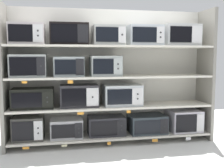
{
  "coord_description": "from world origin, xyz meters",
  "views": [
    {
      "loc": [
        -0.76,
        -3.96,
        1.32
      ],
      "look_at": [
        0.0,
        0.0,
        0.9
      ],
      "focal_mm": 43.22,
      "sensor_mm": 36.0,
      "label": 1
    }
  ],
  "objects_px": {
    "microwave_3": "(147,124)",
    "microwave_6": "(79,96)",
    "microwave_7": "(122,95)",
    "microwave_10": "(105,66)",
    "microwave_0": "(29,128)",
    "microwave_15": "(181,35)",
    "microwave_9": "(69,67)",
    "microwave_13": "(108,36)",
    "microwave_4": "(184,120)",
    "microwave_8": "(29,66)",
    "microwave_14": "(144,36)",
    "microwave_1": "(66,128)",
    "microwave_12": "(69,34)",
    "microwave_5": "(33,98)",
    "microwave_11": "(27,34)",
    "microwave_2": "(106,125)"
  },
  "relations": [
    {
      "from": "microwave_4",
      "to": "microwave_12",
      "type": "distance_m",
      "value": 2.25
    },
    {
      "from": "microwave_11",
      "to": "microwave_15",
      "type": "bearing_deg",
      "value": 0.01
    },
    {
      "from": "microwave_0",
      "to": "microwave_1",
      "type": "xyz_separation_m",
      "value": [
        0.54,
        0.0,
        -0.03
      ]
    },
    {
      "from": "microwave_3",
      "to": "microwave_13",
      "type": "xyz_separation_m",
      "value": [
        -0.62,
        0.0,
        1.36
      ]
    },
    {
      "from": "microwave_6",
      "to": "microwave_14",
      "type": "relative_size",
      "value": 1.1
    },
    {
      "from": "microwave_2",
      "to": "microwave_13",
      "type": "xyz_separation_m",
      "value": [
        0.03,
        0.0,
        1.35
      ]
    },
    {
      "from": "microwave_6",
      "to": "microwave_7",
      "type": "xyz_separation_m",
      "value": [
        0.65,
        0.0,
        -0.01
      ]
    },
    {
      "from": "microwave_2",
      "to": "microwave_7",
      "type": "height_order",
      "value": "microwave_7"
    },
    {
      "from": "microwave_7",
      "to": "microwave_15",
      "type": "bearing_deg",
      "value": 0.0
    },
    {
      "from": "microwave_1",
      "to": "microwave_8",
      "type": "height_order",
      "value": "microwave_8"
    },
    {
      "from": "microwave_14",
      "to": "microwave_5",
      "type": "bearing_deg",
      "value": 180.0
    },
    {
      "from": "microwave_2",
      "to": "microwave_8",
      "type": "distance_m",
      "value": 1.44
    },
    {
      "from": "microwave_0",
      "to": "microwave_8",
      "type": "height_order",
      "value": "microwave_8"
    },
    {
      "from": "microwave_10",
      "to": "microwave_15",
      "type": "relative_size",
      "value": 0.83
    },
    {
      "from": "microwave_7",
      "to": "microwave_9",
      "type": "xyz_separation_m",
      "value": [
        -0.8,
        -0.0,
        0.44
      ]
    },
    {
      "from": "microwave_0",
      "to": "microwave_7",
      "type": "distance_m",
      "value": 1.45
    },
    {
      "from": "microwave_0",
      "to": "microwave_13",
      "type": "distance_m",
      "value": 1.77
    },
    {
      "from": "microwave_3",
      "to": "microwave_7",
      "type": "distance_m",
      "value": 0.62
    },
    {
      "from": "microwave_6",
      "to": "microwave_9",
      "type": "xyz_separation_m",
      "value": [
        -0.14,
        0.0,
        0.43
      ]
    },
    {
      "from": "microwave_4",
      "to": "microwave_5",
      "type": "bearing_deg",
      "value": 179.99
    },
    {
      "from": "microwave_4",
      "to": "microwave_10",
      "type": "xyz_separation_m",
      "value": [
        -1.28,
        0.0,
        0.88
      ]
    },
    {
      "from": "microwave_4",
      "to": "microwave_9",
      "type": "bearing_deg",
      "value": 179.99
    },
    {
      "from": "microwave_12",
      "to": "microwave_15",
      "type": "bearing_deg",
      "value": 0.01
    },
    {
      "from": "microwave_10",
      "to": "microwave_4",
      "type": "bearing_deg",
      "value": -0.01
    },
    {
      "from": "microwave_3",
      "to": "microwave_6",
      "type": "distance_m",
      "value": 1.16
    },
    {
      "from": "microwave_7",
      "to": "microwave_10",
      "type": "relative_size",
      "value": 1.27
    },
    {
      "from": "microwave_5",
      "to": "microwave_11",
      "type": "bearing_deg",
      "value": -179.76
    },
    {
      "from": "microwave_7",
      "to": "microwave_13",
      "type": "relative_size",
      "value": 1.25
    },
    {
      "from": "microwave_8",
      "to": "microwave_12",
      "type": "xyz_separation_m",
      "value": [
        0.57,
        -0.0,
        0.45
      ]
    },
    {
      "from": "microwave_0",
      "to": "microwave_14",
      "type": "height_order",
      "value": "microwave_14"
    },
    {
      "from": "microwave_6",
      "to": "microwave_8",
      "type": "bearing_deg",
      "value": -179.99
    },
    {
      "from": "microwave_10",
      "to": "microwave_11",
      "type": "xyz_separation_m",
      "value": [
        -1.1,
        -0.0,
        0.45
      ]
    },
    {
      "from": "microwave_15",
      "to": "microwave_9",
      "type": "bearing_deg",
      "value": -180.0
    },
    {
      "from": "microwave_7",
      "to": "microwave_12",
      "type": "height_order",
      "value": "microwave_12"
    },
    {
      "from": "microwave_2",
      "to": "microwave_14",
      "type": "relative_size",
      "value": 1.1
    },
    {
      "from": "microwave_1",
      "to": "microwave_7",
      "type": "xyz_separation_m",
      "value": [
        0.84,
        0.0,
        0.47
      ]
    },
    {
      "from": "microwave_0",
      "to": "microwave_7",
      "type": "bearing_deg",
      "value": 0.01
    },
    {
      "from": "microwave_4",
      "to": "microwave_14",
      "type": "bearing_deg",
      "value": 179.97
    },
    {
      "from": "microwave_0",
      "to": "microwave_8",
      "type": "bearing_deg",
      "value": 0.06
    },
    {
      "from": "microwave_9",
      "to": "microwave_11",
      "type": "relative_size",
      "value": 0.9
    },
    {
      "from": "microwave_5",
      "to": "microwave_14",
      "type": "relative_size",
      "value": 1.15
    },
    {
      "from": "microwave_0",
      "to": "microwave_12",
      "type": "relative_size",
      "value": 0.8
    },
    {
      "from": "microwave_2",
      "to": "microwave_11",
      "type": "height_order",
      "value": "microwave_11"
    },
    {
      "from": "microwave_2",
      "to": "microwave_11",
      "type": "bearing_deg",
      "value": 180.0
    },
    {
      "from": "microwave_3",
      "to": "microwave_8",
      "type": "distance_m",
      "value": 1.98
    },
    {
      "from": "microwave_2",
      "to": "microwave_14",
      "type": "xyz_separation_m",
      "value": [
        0.58,
        0.0,
        1.36
      ]
    },
    {
      "from": "microwave_5",
      "to": "microwave_8",
      "type": "distance_m",
      "value": 0.47
    },
    {
      "from": "microwave_9",
      "to": "microwave_1",
      "type": "bearing_deg",
      "value": -179.99
    },
    {
      "from": "microwave_9",
      "to": "microwave_12",
      "type": "bearing_deg",
      "value": -1.59
    },
    {
      "from": "microwave_5",
      "to": "microwave_7",
      "type": "xyz_separation_m",
      "value": [
        1.31,
        -0.0,
        0.01
      ]
    }
  ]
}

